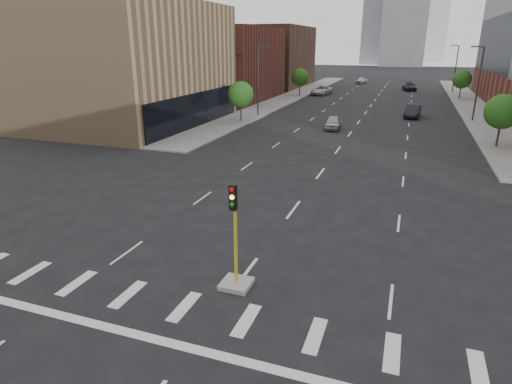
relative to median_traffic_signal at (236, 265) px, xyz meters
The scene contains 19 objects.
sidewalk_left_far 66.75m from the median_traffic_signal, 102.99° to the left, with size 5.00×92.00×0.15m, color gray.
sidewalk_right_far 66.75m from the median_traffic_signal, 77.01° to the left, with size 5.00×92.00×0.15m, color gray.
building_left_mid 41.90m from the median_traffic_signal, 131.55° to the left, with size 20.00×24.00×14.00m, color #A4825C.
building_left_far_a 63.52m from the median_traffic_signal, 115.74° to the left, with size 20.00×22.00×12.00m, color brown.
building_left_far_b 87.64m from the median_traffic_signal, 108.32° to the left, with size 20.00×24.00×13.00m, color brown.
tower_mid 192.19m from the median_traffic_signal, 90.00° to the left, with size 18.00×18.00×44.00m, color slate.
median_traffic_signal is the anchor object (origin of this frame).
streetlight_right_a 48.12m from the median_traffic_signal, 73.76° to the left, with size 1.60×0.22×9.07m.
streetlight_right_b 82.23m from the median_traffic_signal, 80.60° to the left, with size 1.60×0.22×9.07m.
streetlight_left 43.36m from the median_traffic_signal, 108.10° to the left, with size 1.60×0.22×9.07m.
tree_left_near 38.73m from the median_traffic_signal, 111.23° to the left, with size 3.20×3.20×4.85m.
tree_left_far 67.54m from the median_traffic_signal, 101.97° to the left, with size 3.20×3.20×4.85m.
tree_right_near 34.13m from the median_traffic_signal, 65.72° to the left, with size 3.20×3.20×4.85m.
tree_right_far 72.44m from the median_traffic_signal, 78.85° to the left, with size 3.20×3.20×4.85m.
car_near_left 35.37m from the median_traffic_signal, 93.73° to the left, with size 1.69×4.21×1.43m, color #9C9CA0.
car_mid_right 47.42m from the median_traffic_signal, 82.35° to the left, with size 1.81×5.18×1.71m, color black.
car_far_left 70.14m from the median_traffic_signal, 98.61° to the left, with size 2.85×6.18×1.72m, color #B5B5B5.
car_deep_right 83.29m from the median_traffic_signal, 86.32° to the left, with size 2.34×5.75×1.67m, color black.
car_distant 96.92m from the median_traffic_signal, 93.57° to the left, with size 1.82×4.54×1.55m, color #BCBBC0.
Camera 1 is at (5.86, -5.05, 9.36)m, focal length 30.00 mm.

